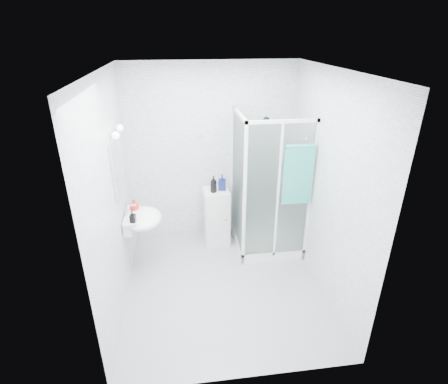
{
  "coord_description": "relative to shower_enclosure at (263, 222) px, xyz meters",
  "views": [
    {
      "loc": [
        -0.46,
        -3.48,
        2.95
      ],
      "look_at": [
        0.05,
        0.35,
        1.15
      ],
      "focal_mm": 28.0,
      "sensor_mm": 36.0,
      "label": 1
    }
  ],
  "objects": [
    {
      "name": "mirror",
      "position": [
        -1.85,
        -0.32,
        1.05
      ],
      "size": [
        0.02,
        0.6,
        0.7
      ],
      "primitive_type": "cube",
      "color": "white",
      "rests_on": "room"
    },
    {
      "name": "vanity_lights",
      "position": [
        -1.8,
        -0.32,
        1.47
      ],
      "size": [
        0.1,
        0.4,
        0.08
      ],
      "color": "silver",
      "rests_on": "room"
    },
    {
      "name": "wall_hooks",
      "position": [
        -0.92,
        0.49,
        1.17
      ],
      "size": [
        0.23,
        0.06,
        0.03
      ],
      "color": "silver",
      "rests_on": "room"
    },
    {
      "name": "wall_basin",
      "position": [
        -1.66,
        -0.32,
        0.35
      ],
      "size": [
        0.46,
        0.56,
        0.35
      ],
      "color": "white",
      "rests_on": "ground"
    },
    {
      "name": "shower_enclosure",
      "position": [
        0.0,
        0.0,
        0.0
      ],
      "size": [
        0.9,
        0.95,
        2.0
      ],
      "color": "white",
      "rests_on": "ground"
    },
    {
      "name": "storage_cabinet",
      "position": [
        -0.64,
        0.26,
        -0.02
      ],
      "size": [
        0.37,
        0.39,
        0.86
      ],
      "rotation": [
        0.0,
        0.0,
        0.04
      ],
      "color": "silver",
      "rests_on": "ground"
    },
    {
      "name": "shampoo_bottle_a",
      "position": [
        -0.68,
        0.21,
        0.54
      ],
      "size": [
        0.12,
        0.12,
        0.24
      ],
      "primitive_type": "imported",
      "rotation": [
        0.0,
        0.0,
        0.26
      ],
      "color": "black",
      "rests_on": "storage_cabinet"
    },
    {
      "name": "room",
      "position": [
        -0.67,
        -0.77,
        0.85
      ],
      "size": [
        2.4,
        2.6,
        2.6
      ],
      "color": "white",
      "rests_on": "ground"
    },
    {
      "name": "shampoo_bottle_b",
      "position": [
        -0.55,
        0.28,
        0.53
      ],
      "size": [
        0.12,
        0.12,
        0.23
      ],
      "primitive_type": "imported",
      "rotation": [
        0.0,
        0.0,
        -0.2
      ],
      "color": "navy",
      "rests_on": "storage_cabinet"
    },
    {
      "name": "soap_dispenser_orange",
      "position": [
        -1.73,
        -0.21,
        0.49
      ],
      "size": [
        0.14,
        0.14,
        0.16
      ],
      "primitive_type": "imported",
      "rotation": [
        0.0,
        0.0,
        -0.15
      ],
      "color": "red",
      "rests_on": "wall_basin"
    },
    {
      "name": "hand_towel",
      "position": [
        0.31,
        -0.4,
        0.89
      ],
      "size": [
        0.37,
        0.05,
        0.78
      ],
      "color": "teal",
      "rests_on": "shower_enclosure"
    },
    {
      "name": "soap_dispenser_black",
      "position": [
        -1.72,
        -0.5,
        0.49
      ],
      "size": [
        0.08,
        0.08,
        0.15
      ],
      "primitive_type": "imported",
      "rotation": [
        0.0,
        0.0,
        -0.17
      ],
      "color": "black",
      "rests_on": "wall_basin"
    }
  ]
}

